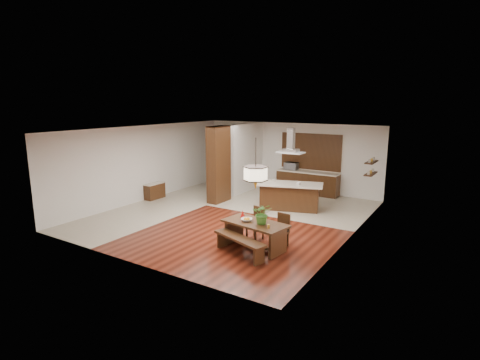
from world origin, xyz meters
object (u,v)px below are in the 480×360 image
Objects in this scene: pendant_lantern at (256,164)px; microwave at (291,166)px; dining_table at (255,229)px; fruit_bowl at (247,220)px; hallway_console at (155,191)px; dining_bench at (240,246)px; kitchen_island at (289,196)px; foliage_plant at (263,214)px; range_hood at (291,141)px; dining_chair_left at (255,223)px; island_cup at (298,183)px; dining_chair_right at (280,231)px.

microwave is (-1.87, 6.37, -1.14)m from pendant_lantern.
fruit_bowl is at bearing -173.94° from dining_table.
dining_bench is at bearing -26.93° from hallway_console.
foliage_plant is at bearing -93.43° from kitchen_island.
kitchen_island is 2.80× the size of range_hood.
kitchen_island is at bearing 101.34° from dining_table.
range_hood is at bearing 108.67° from dining_chair_left.
hallway_console is 6.65m from pendant_lantern.
microwave reaches higher than fruit_bowl.
island_cup is (-0.62, 3.71, 0.03)m from foliage_plant.
fruit_bowl is at bearing 103.64° from dining_bench.
microwave is at bearing 119.46° from dining_chair_right.
dining_chair_right reaches higher than dining_table.
range_hood reaches higher than dining_chair_left.
pendant_lantern is (0.10, 0.60, 2.01)m from dining_bench.
foliage_plant reaches higher than island_cup.
fruit_bowl is at bearing -82.25° from range_hood.
hallway_console is at bearing -166.17° from island_cup.
dining_table is 2.01× the size of dining_chair_left.
foliage_plant is 3.96m from kitchen_island.
kitchen_island reaches higher than fruit_bowl.
range_hood reaches higher than microwave.
dining_chair_left is at bearing 178.24° from dining_chair_right.
microwave is at bearing 104.30° from fruit_bowl.
dining_chair_right is at bearing -69.37° from range_hood.
dining_chair_right is (6.42, -1.91, 0.12)m from hallway_console.
pendant_lantern reaches higher than dining_chair_left.
dining_chair_left reaches higher than fruit_bowl.
microwave reaches higher than dining_bench.
dining_chair_right is 7.49× the size of island_cup.
foliage_plant is at bearing -71.81° from microwave.
hallway_console is 2.99× the size of fruit_bowl.
dining_table is 3.87m from kitchen_island.
dining_chair_left is 1.91m from pendant_lantern.
kitchen_island is at bearing 98.54° from dining_bench.
dining_table is 1.10× the size of dining_bench.
range_hood is (-0.66, 4.40, 2.23)m from dining_bench.
dining_bench is 1.88× the size of dining_chair_right.
island_cup is at bearing -31.65° from kitchen_island.
range_hood reaches higher than hallway_console.
hallway_console is 5.77m from range_hood.
kitchen_island is (-0.76, 3.80, -0.03)m from dining_table.
dining_chair_right is 6.42m from microwave.
foliage_plant is (0.22, -0.01, 0.46)m from dining_table.
dining_chair_right is at bearing 1.72° from dining_chair_left.
dining_chair_left reaches higher than dining_bench.
pendant_lantern is at bearing -73.58° from microwave.
hallway_console is 0.98× the size of range_hood.
dining_chair_left is at bearing 133.20° from foliage_plant.
kitchen_island is at bearing 97.75° from fruit_bowl.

